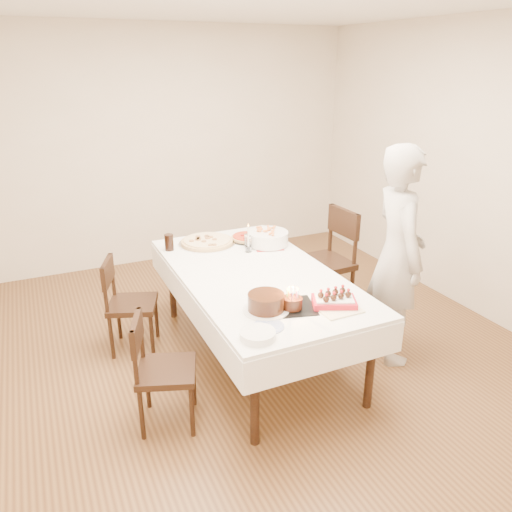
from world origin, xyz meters
name	(u,v)px	position (x,y,z in m)	size (l,w,h in m)	color
floor	(259,354)	(0.00, 0.00, 0.00)	(5.00, 5.00, 0.00)	#4E301B
wall_back	(169,148)	(0.00, 2.50, 1.35)	(4.50, 0.04, 2.70)	beige
wall_right	(481,172)	(2.25, 0.00, 1.35)	(0.04, 5.00, 2.70)	beige
dining_table	(256,315)	(-0.02, 0.01, 0.38)	(1.14, 2.14, 0.75)	white
chair_right_savory	(322,263)	(0.87, 0.44, 0.51)	(0.53, 0.53, 1.03)	black
chair_left_savory	(133,304)	(-0.91, 0.55, 0.41)	(0.42, 0.42, 0.82)	black
chair_left_dessert	(167,371)	(-0.90, -0.49, 0.40)	(0.41, 0.41, 0.80)	black
person	(397,256)	(1.00, -0.42, 0.88)	(0.64, 0.42, 1.75)	beige
pizza_white	(207,242)	(-0.15, 0.79, 0.77)	(0.51, 0.51, 0.04)	beige
pizza_pepperoni	(247,238)	(0.22, 0.74, 0.77)	(0.32, 0.32, 0.04)	red
red_placemat	(268,247)	(0.32, 0.50, 0.75)	(0.24, 0.24, 0.01)	#B21E1E
pasta_bowl	(268,238)	(0.34, 0.54, 0.82)	(0.36, 0.36, 0.12)	white
taper_candle	(248,238)	(0.11, 0.45, 0.88)	(0.05, 0.05, 0.26)	white
shaker_pair	(249,243)	(0.14, 0.51, 0.81)	(0.10, 0.10, 0.12)	white
cola_glass	(169,242)	(-0.51, 0.78, 0.82)	(0.08, 0.08, 0.14)	black
layer_cake	(266,303)	(-0.23, -0.60, 0.81)	(0.31, 0.31, 0.12)	#32190C
cake_board	(292,307)	(-0.05, -0.63, 0.75)	(0.30, 0.30, 0.01)	black
birthday_cake	(292,298)	(-0.06, -0.66, 0.83)	(0.13, 0.13, 0.14)	#38190F
strawberry_box	(334,301)	(0.22, -0.73, 0.79)	(0.29, 0.19, 0.07)	#B61425
box_lid	(340,311)	(0.22, -0.81, 0.75)	(0.27, 0.18, 0.02)	beige
plate_stack	(258,335)	(-0.43, -0.89, 0.77)	(0.22, 0.22, 0.05)	white
china_plate	(268,326)	(-0.31, -0.80, 0.75)	(0.20, 0.20, 0.01)	white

